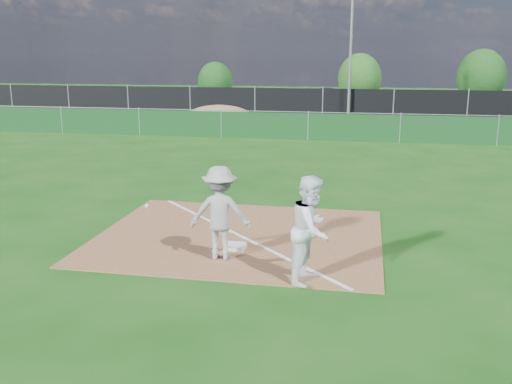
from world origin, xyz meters
TOP-DOWN VIEW (x-y plane):
  - ground at (0.00, 10.00)m, footprint 90.00×90.00m
  - infield_dirt at (0.00, 1.00)m, footprint 6.00×5.00m
  - foul_line at (0.00, 1.00)m, footprint 5.01×5.01m
  - green_fence at (0.00, 15.00)m, footprint 44.00×0.05m
  - dirt_mound at (-5.00, 18.50)m, footprint 3.38×2.60m
  - black_fence at (0.00, 23.00)m, footprint 46.00×0.04m
  - parking_lot at (0.00, 28.00)m, footprint 46.00×9.00m
  - light_pole at (1.50, 22.70)m, footprint 0.16×0.16m
  - first_base at (0.11, 0.18)m, footprint 0.39×0.39m
  - play_at_first at (-0.05, -0.40)m, footprint 2.08×0.82m
  - runner at (1.74, -1.16)m, footprint 0.90×1.05m
  - car_left at (-4.70, 28.03)m, footprint 4.88×3.50m
  - car_mid at (0.26, 27.90)m, footprint 4.62×1.76m
  - car_right at (3.31, 26.82)m, footprint 4.38×1.94m
  - tree_left at (-8.91, 32.25)m, footprint 2.65×2.65m
  - tree_mid at (1.88, 33.23)m, footprint 3.18×3.18m
  - tree_right at (10.56, 34.05)m, footprint 3.45×3.45m

SIDE VIEW (x-z plane):
  - ground at x=0.00m, z-range 0.00..0.00m
  - parking_lot at x=0.00m, z-range 0.00..0.01m
  - infield_dirt at x=0.00m, z-range 0.00..0.02m
  - foul_line at x=0.00m, z-range 0.02..0.03m
  - first_base at x=0.11m, z-range 0.02..0.10m
  - dirt_mound at x=-5.00m, z-range 0.00..1.17m
  - green_fence at x=0.00m, z-range 0.00..1.20m
  - car_right at x=3.31m, z-range 0.01..1.26m
  - car_mid at x=0.26m, z-range 0.01..1.51m
  - car_left at x=-4.70m, z-range 0.01..1.55m
  - black_fence at x=0.00m, z-range 0.00..1.80m
  - play_at_first at x=-0.05m, z-range 0.02..1.81m
  - runner at x=1.74m, z-range 0.00..1.87m
  - tree_left at x=-8.91m, z-range 0.05..3.19m
  - tree_mid at x=1.88m, z-range 0.06..3.82m
  - tree_right at x=10.56m, z-range 0.06..4.15m
  - light_pole at x=1.50m, z-range 0.00..8.00m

